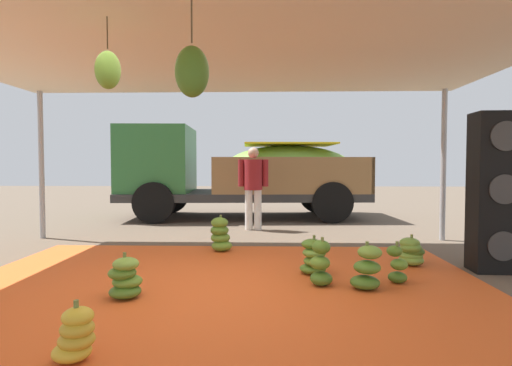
{
  "coord_description": "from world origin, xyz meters",
  "views": [
    {
      "loc": [
        0.55,
        -4.56,
        1.41
      ],
      "look_at": [
        0.36,
        1.53,
        1.14
      ],
      "focal_mm": 29.29,
      "sensor_mm": 36.0,
      "label": 1
    }
  ],
  "objects_px": {
    "banana_bunch_5": "(314,258)",
    "worker_0": "(253,182)",
    "banana_bunch_8": "(411,252)",
    "banana_bunch_0": "(397,266)",
    "cargo_truck_main": "(237,171)",
    "banana_bunch_3": "(321,265)",
    "speaker_stack": "(495,192)",
    "banana_bunch_7": "(125,279)",
    "banana_bunch_1": "(76,336)",
    "banana_bunch_4": "(220,235)",
    "banana_bunch_2": "(367,269)"
  },
  "relations": [
    {
      "from": "banana_bunch_2",
      "to": "banana_bunch_8",
      "type": "xyz_separation_m",
      "value": [
        0.88,
        1.14,
        -0.04
      ]
    },
    {
      "from": "banana_bunch_5",
      "to": "cargo_truck_main",
      "type": "xyz_separation_m",
      "value": [
        -1.42,
        5.84,
        1.03
      ]
    },
    {
      "from": "banana_bunch_7",
      "to": "speaker_stack",
      "type": "distance_m",
      "value": 4.74
    },
    {
      "from": "banana_bunch_7",
      "to": "banana_bunch_8",
      "type": "distance_m",
      "value": 3.82
    },
    {
      "from": "banana_bunch_0",
      "to": "worker_0",
      "type": "height_order",
      "value": "worker_0"
    },
    {
      "from": "banana_bunch_8",
      "to": "banana_bunch_0",
      "type": "bearing_deg",
      "value": -117.7
    },
    {
      "from": "banana_bunch_3",
      "to": "banana_bunch_7",
      "type": "distance_m",
      "value": 2.18
    },
    {
      "from": "banana_bunch_1",
      "to": "cargo_truck_main",
      "type": "xyz_separation_m",
      "value": [
        0.54,
        8.27,
        1.06
      ]
    },
    {
      "from": "banana_bunch_7",
      "to": "banana_bunch_2",
      "type": "bearing_deg",
      "value": 8.46
    },
    {
      "from": "banana_bunch_8",
      "to": "speaker_stack",
      "type": "xyz_separation_m",
      "value": [
        0.99,
        -0.27,
        0.86
      ]
    },
    {
      "from": "banana_bunch_3",
      "to": "speaker_stack",
      "type": "xyz_separation_m",
      "value": [
        2.38,
        0.75,
        0.8
      ]
    },
    {
      "from": "banana_bunch_1",
      "to": "cargo_truck_main",
      "type": "height_order",
      "value": "cargo_truck_main"
    },
    {
      "from": "speaker_stack",
      "to": "banana_bunch_4",
      "type": "bearing_deg",
      "value": 163.15
    },
    {
      "from": "banana_bunch_5",
      "to": "banana_bunch_3",
      "type": "bearing_deg",
      "value": -87.19
    },
    {
      "from": "banana_bunch_0",
      "to": "banana_bunch_2",
      "type": "distance_m",
      "value": 0.49
    },
    {
      "from": "banana_bunch_3",
      "to": "banana_bunch_4",
      "type": "bearing_deg",
      "value": 126.31
    },
    {
      "from": "banana_bunch_0",
      "to": "banana_bunch_1",
      "type": "relative_size",
      "value": 1.15
    },
    {
      "from": "banana_bunch_5",
      "to": "worker_0",
      "type": "xyz_separation_m",
      "value": [
        -0.91,
        3.68,
        0.83
      ]
    },
    {
      "from": "banana_bunch_7",
      "to": "worker_0",
      "type": "height_order",
      "value": "worker_0"
    },
    {
      "from": "banana_bunch_0",
      "to": "worker_0",
      "type": "relative_size",
      "value": 0.28
    },
    {
      "from": "banana_bunch_0",
      "to": "banana_bunch_3",
      "type": "distance_m",
      "value": 0.93
    },
    {
      "from": "banana_bunch_7",
      "to": "banana_bunch_5",
      "type": "bearing_deg",
      "value": 25.89
    },
    {
      "from": "worker_0",
      "to": "banana_bunch_7",
      "type": "bearing_deg",
      "value": -104.11
    },
    {
      "from": "banana_bunch_0",
      "to": "banana_bunch_8",
      "type": "bearing_deg",
      "value": 62.3
    },
    {
      "from": "banana_bunch_3",
      "to": "banana_bunch_4",
      "type": "height_order",
      "value": "banana_bunch_4"
    },
    {
      "from": "worker_0",
      "to": "banana_bunch_2",
      "type": "bearing_deg",
      "value": -71.49
    },
    {
      "from": "banana_bunch_8",
      "to": "worker_0",
      "type": "bearing_deg",
      "value": 126.25
    },
    {
      "from": "banana_bunch_0",
      "to": "speaker_stack",
      "type": "distance_m",
      "value": 1.79
    },
    {
      "from": "banana_bunch_5",
      "to": "speaker_stack",
      "type": "relative_size",
      "value": 0.24
    },
    {
      "from": "banana_bunch_0",
      "to": "cargo_truck_main",
      "type": "relative_size",
      "value": 0.08
    },
    {
      "from": "banana_bunch_1",
      "to": "banana_bunch_4",
      "type": "relative_size",
      "value": 0.74
    },
    {
      "from": "cargo_truck_main",
      "to": "worker_0",
      "type": "relative_size",
      "value": 3.63
    },
    {
      "from": "banana_bunch_2",
      "to": "banana_bunch_1",
      "type": "bearing_deg",
      "value": -144.11
    },
    {
      "from": "banana_bunch_4",
      "to": "banana_bunch_5",
      "type": "distance_m",
      "value": 1.94
    },
    {
      "from": "banana_bunch_1",
      "to": "banana_bunch_8",
      "type": "relative_size",
      "value": 0.94
    },
    {
      "from": "banana_bunch_1",
      "to": "banana_bunch_4",
      "type": "xyz_separation_m",
      "value": [
        0.6,
        3.81,
        0.08
      ]
    },
    {
      "from": "banana_bunch_8",
      "to": "speaker_stack",
      "type": "bearing_deg",
      "value": -15.18
    },
    {
      "from": "banana_bunch_2",
      "to": "cargo_truck_main",
      "type": "height_order",
      "value": "cargo_truck_main"
    },
    {
      "from": "banana_bunch_3",
      "to": "banana_bunch_5",
      "type": "relative_size",
      "value": 1.13
    },
    {
      "from": "banana_bunch_3",
      "to": "worker_0",
      "type": "bearing_deg",
      "value": 102.63
    },
    {
      "from": "banana_bunch_5",
      "to": "speaker_stack",
      "type": "bearing_deg",
      "value": 5.81
    },
    {
      "from": "banana_bunch_3",
      "to": "banana_bunch_8",
      "type": "height_order",
      "value": "banana_bunch_3"
    },
    {
      "from": "worker_0",
      "to": "cargo_truck_main",
      "type": "bearing_deg",
      "value": 103.26
    },
    {
      "from": "banana_bunch_4",
      "to": "banana_bunch_7",
      "type": "xyz_separation_m",
      "value": [
        -0.73,
        -2.4,
        -0.06
      ]
    },
    {
      "from": "banana_bunch_4",
      "to": "banana_bunch_7",
      "type": "distance_m",
      "value": 2.51
    },
    {
      "from": "speaker_stack",
      "to": "cargo_truck_main",
      "type": "bearing_deg",
      "value": 124.33
    },
    {
      "from": "banana_bunch_1",
      "to": "banana_bunch_4",
      "type": "distance_m",
      "value": 3.86
    },
    {
      "from": "banana_bunch_7",
      "to": "worker_0",
      "type": "bearing_deg",
      "value": 75.89
    },
    {
      "from": "banana_bunch_1",
      "to": "worker_0",
      "type": "distance_m",
      "value": 6.26
    },
    {
      "from": "cargo_truck_main",
      "to": "banana_bunch_8",
      "type": "bearing_deg",
      "value": -62.01
    }
  ]
}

